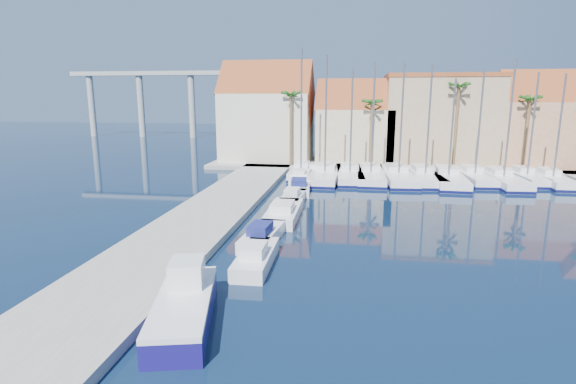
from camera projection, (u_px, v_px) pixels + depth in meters
name	position (u px, v px, depth m)	size (l,w,h in m)	color
ground	(287.00, 356.00, 16.43)	(260.00, 260.00, 0.00)	#081832
quay_west	(188.00, 231.00, 30.75)	(6.00, 77.00, 0.50)	gray
shore_north	(413.00, 163.00, 61.28)	(54.00, 16.00, 0.50)	gray
fishing_boat	(184.00, 304.00, 18.79)	(3.66, 6.92, 2.31)	navy
motorboat_west_0	(256.00, 257.00, 25.00)	(1.86, 5.54, 1.40)	white
motorboat_west_1	(262.00, 235.00, 28.94)	(2.21, 5.67, 1.40)	white
motorboat_west_2	(284.00, 212.00, 34.66)	(2.40, 7.20, 1.40)	white
motorboat_west_3	(293.00, 197.00, 39.54)	(1.90, 5.36, 1.40)	white
motorboat_west_4	(299.00, 187.00, 44.16)	(2.63, 6.56, 1.40)	white
motorboat_west_5	(301.00, 177.00, 49.59)	(1.98, 5.60, 1.40)	white
motorboat_west_6	(311.00, 170.00, 54.03)	(2.29, 6.37, 1.40)	white
sailboat_0	(301.00, 171.00, 52.45)	(2.46, 8.91, 14.46)	white
sailboat_1	(325.00, 174.00, 50.83)	(3.42, 11.82, 13.47)	white
sailboat_2	(350.00, 174.00, 50.84)	(3.50, 10.98, 12.09)	white
sailboat_3	(371.00, 175.00, 50.48)	(3.03, 11.29, 12.69)	white
sailboat_4	(398.00, 175.00, 49.99)	(3.75, 11.87, 12.65)	white
sailboat_5	(424.00, 176.00, 49.62)	(3.73, 11.05, 12.46)	white
sailboat_6	(447.00, 178.00, 48.73)	(3.55, 11.80, 11.02)	white
sailboat_7	(473.00, 176.00, 49.50)	(3.18, 9.88, 12.00)	white
sailboat_8	(501.00, 179.00, 47.97)	(3.35, 10.67, 12.95)	white
sailboat_9	(525.00, 177.00, 48.92)	(2.67, 8.33, 11.62)	white
sailboat_10	(551.00, 179.00, 47.82)	(2.60, 9.17, 11.49)	white
building_0	(268.00, 116.00, 61.93)	(12.30, 9.00, 13.50)	beige
building_1	(355.00, 126.00, 60.42)	(10.30, 8.00, 11.00)	tan
building_2	(439.00, 119.00, 59.56)	(14.20, 10.20, 11.50)	tan
building_3	(538.00, 123.00, 56.91)	(10.30, 8.00, 12.00)	tan
palm_0	(291.00, 97.00, 55.97)	(2.60, 2.60, 10.15)	brown
palm_1	(372.00, 105.00, 54.70)	(2.60, 2.60, 9.15)	brown
palm_2	(459.00, 89.00, 52.82)	(2.60, 2.60, 11.15)	brown
palm_3	(530.00, 101.00, 51.94)	(2.60, 2.60, 9.65)	brown
viaduct	(169.00, 91.00, 99.24)	(48.00, 2.20, 14.45)	#9E9E99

